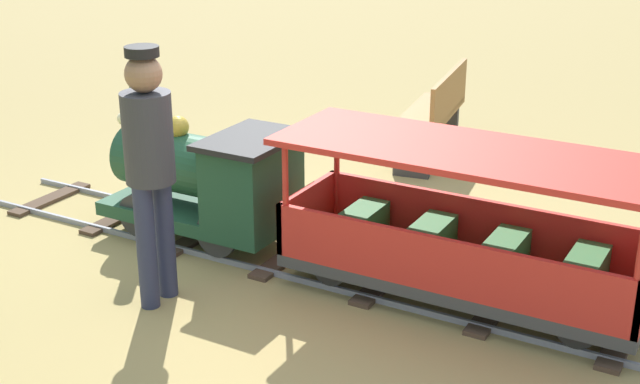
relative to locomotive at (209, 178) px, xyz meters
name	(u,v)px	position (x,y,z in m)	size (l,w,h in m)	color
ground_plane	(313,265)	(0.00, -0.85, -0.48)	(60.00, 60.00, 0.00)	#A38C51
track	(334,268)	(0.00, -1.02, -0.47)	(0.78, 6.05, 0.04)	gray
locomotive	(209,178)	(0.00, 0.00, 0.00)	(0.74, 1.45, 1.07)	#1E472D
passenger_car	(463,240)	(0.00, -1.92, -0.06)	(0.84, 2.35, 0.97)	#3F3F3F
conductor_person	(150,157)	(-0.91, -0.26, 0.47)	(0.30, 0.30, 1.62)	#282D47
park_bench	(434,115)	(2.56, -0.68, -0.07)	(1.35, 0.59, 0.82)	olive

